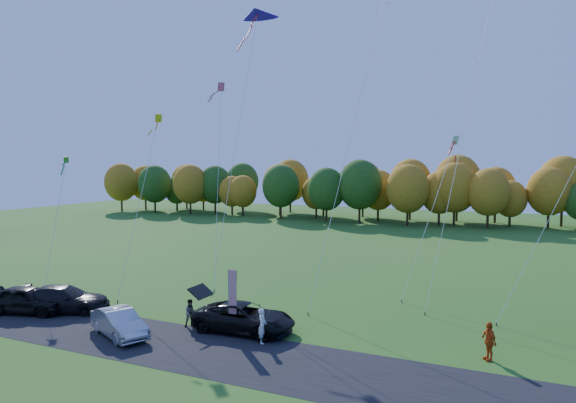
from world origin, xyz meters
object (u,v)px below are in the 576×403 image
at_px(black_suv, 244,318).
at_px(feather_flag, 232,294).
at_px(silver_sedan, 119,323).
at_px(person_east, 489,341).

xyz_separation_m(black_suv, feather_flag, (-0.49, -0.56, 1.46)).
relative_size(black_suv, feather_flag, 1.57).
distance_m(silver_sedan, feather_flag, 6.42).
height_order(silver_sedan, feather_flag, feather_flag).
bearing_deg(person_east, feather_flag, -117.97).
xyz_separation_m(black_suv, person_east, (12.97, 1.25, 0.14)).
height_order(black_suv, silver_sedan, black_suv).
xyz_separation_m(silver_sedan, person_east, (18.93, 4.82, 0.19)).
bearing_deg(black_suv, silver_sedan, 118.59).
distance_m(silver_sedan, person_east, 19.53).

